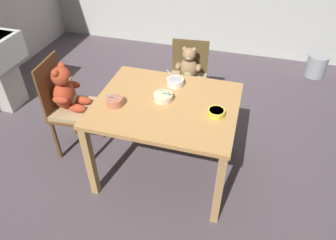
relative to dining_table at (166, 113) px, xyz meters
name	(u,v)px	position (x,y,z in m)	size (l,w,h in m)	color
ground_plane	(167,170)	(0.00, 0.00, -0.66)	(5.20, 5.20, 0.04)	#51464C
dining_table	(166,113)	(0.00, 0.00, 0.00)	(1.10, 0.90, 0.75)	#BB8449
teddy_chair_far_center	(188,74)	(-0.01, 0.82, -0.11)	(0.44, 0.42, 0.84)	brown
teddy_chair_near_left	(68,97)	(-0.92, 0.06, -0.06)	(0.40, 0.44, 0.93)	brown
porridge_bowl_white_far_center	(175,82)	(0.00, 0.27, 0.13)	(0.15, 0.14, 0.13)	silver
porridge_bowl_yellow_near_right	(216,113)	(0.39, -0.05, 0.13)	(0.13, 0.13, 0.05)	yellow
porridge_bowl_cream_center	(163,97)	(-0.04, 0.03, 0.13)	(0.15, 0.15, 0.12)	beige
porridge_bowl_terracotta_near_left	(115,101)	(-0.37, -0.13, 0.13)	(0.13, 0.13, 0.12)	#BC6C53
metal_pail	(316,66)	(1.43, 2.15, -0.50)	(0.26, 0.26, 0.29)	#93969B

